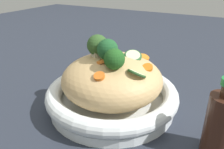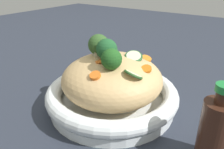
{
  "view_description": "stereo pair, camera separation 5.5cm",
  "coord_description": "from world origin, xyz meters",
  "views": [
    {
      "loc": [
        -0.44,
        -0.24,
        0.32
      ],
      "look_at": [
        0.0,
        0.0,
        0.09
      ],
      "focal_mm": 36.22,
      "sensor_mm": 36.0,
      "label": 1
    },
    {
      "loc": [
        -0.41,
        -0.29,
        0.32
      ],
      "look_at": [
        0.0,
        0.0,
        0.09
      ],
      "focal_mm": 36.22,
      "sensor_mm": 36.0,
      "label": 2
    }
  ],
  "objects": [
    {
      "name": "zucchini_slices",
      "position": [
        0.01,
        -0.03,
        0.13
      ],
      "size": [
        0.13,
        0.15,
        0.04
      ],
      "color": "beige",
      "rests_on": "serving_bowl"
    },
    {
      "name": "soy_sauce_bottle",
      "position": [
        -0.05,
        -0.25,
        0.07
      ],
      "size": [
        0.06,
        0.06,
        0.16
      ],
      "color": "#381E14",
      "rests_on": "ground_plane"
    },
    {
      "name": "noodle_heap",
      "position": [
        0.0,
        0.0,
        0.08
      ],
      "size": [
        0.25,
        0.25,
        0.12
      ],
      "color": "tan",
      "rests_on": "serving_bowl"
    },
    {
      "name": "ground_plane",
      "position": [
        0.0,
        0.0,
        0.0
      ],
      "size": [
        3.0,
        3.0,
        0.0
      ],
      "primitive_type": "plane",
      "color": "#282E39"
    },
    {
      "name": "carrot_coins",
      "position": [
        -0.01,
        -0.03,
        0.13
      ],
      "size": [
        0.19,
        0.12,
        0.03
      ],
      "color": "orange",
      "rests_on": "serving_bowl"
    },
    {
      "name": "serving_bowl",
      "position": [
        0.0,
        0.0,
        0.03
      ],
      "size": [
        0.33,
        0.33,
        0.06
      ],
      "color": "white",
      "rests_on": "ground_plane"
    },
    {
      "name": "broccoli_florets",
      "position": [
        -0.02,
        0.01,
        0.16
      ],
      "size": [
        0.11,
        0.13,
        0.06
      ],
      "color": "#9CBE72",
      "rests_on": "serving_bowl"
    },
    {
      "name": "chicken_chunks",
      "position": [
        0.0,
        0.03,
        0.14
      ],
      "size": [
        0.06,
        0.05,
        0.03
      ],
      "color": "beige",
      "rests_on": "serving_bowl"
    }
  ]
}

